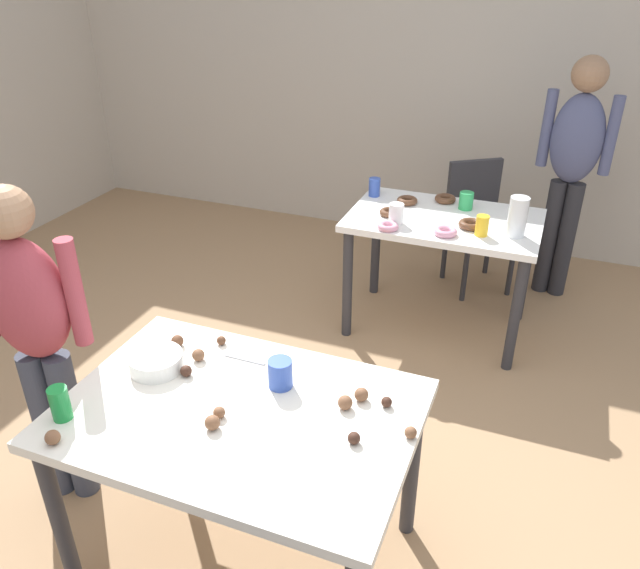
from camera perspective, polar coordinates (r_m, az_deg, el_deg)
name	(u,v)px	position (r m, az deg, el deg)	size (l,w,h in m)	color
ground_plane	(260,514)	(2.89, -5.46, -19.99)	(6.40, 6.40, 0.00)	#9E7A56
wall_back	(441,73)	(5.04, 10.97, 18.32)	(6.40, 0.10, 2.60)	#BCB2A3
dining_table_near	(239,431)	(2.28, -7.34, -13.01)	(1.23, 0.84, 0.75)	silver
dining_table_far	(443,235)	(3.80, 11.07, 4.45)	(1.10, 0.70, 0.75)	white
chair_far_table	(477,217)	(4.48, 14.08, 5.94)	(0.56, 0.56, 0.87)	#2D2D33
person_girl_near	(35,328)	(2.67, -24.45, -3.64)	(0.45, 0.28, 1.43)	#383D4C
person_adult_far	(573,159)	(4.36, 22.00, 10.52)	(0.46, 0.24, 1.58)	#28282D
mixing_bowl	(156,362)	(2.45, -14.66, -6.80)	(0.20, 0.20, 0.06)	white
soda_can	(60,403)	(2.30, -22.53, -9.94)	(0.07, 0.07, 0.12)	#198438
fork_near	(245,359)	(2.45, -6.83, -6.75)	(0.17, 0.02, 0.01)	silver
cup_near_0	(280,373)	(2.28, -3.63, -8.07)	(0.09, 0.09, 0.11)	#3351B2
cake_ball_0	(354,438)	(2.07, 3.10, -13.76)	(0.04, 0.04, 0.04)	#3D2319
cake_ball_1	(362,394)	(2.23, 3.80, -9.89)	(0.05, 0.05, 0.05)	brown
cake_ball_2	(53,437)	(2.23, -23.11, -12.65)	(0.05, 0.05, 0.05)	brown
cake_ball_3	(177,341)	(2.56, -12.82, -5.02)	(0.05, 0.05, 0.05)	brown
cake_ball_4	(221,340)	(2.54, -8.95, -5.04)	(0.04, 0.04, 0.04)	brown
cake_ball_5	(386,402)	(2.22, 6.05, -10.59)	(0.04, 0.04, 0.04)	#3D2319
cake_ball_6	(186,371)	(2.39, -12.07, -7.69)	(0.04, 0.04, 0.04)	#3D2319
cake_ball_7	(219,412)	(2.19, -9.14, -11.40)	(0.04, 0.04, 0.04)	brown
cake_ball_8	(212,423)	(2.14, -9.75, -12.26)	(0.05, 0.05, 0.05)	brown
cake_ball_9	(345,403)	(2.19, 2.30, -10.66)	(0.05, 0.05, 0.05)	brown
cake_ball_10	(198,355)	(2.46, -10.99, -6.30)	(0.05, 0.05, 0.05)	brown
cake_ball_11	(411,433)	(2.11, 8.23, -13.15)	(0.04, 0.04, 0.04)	brown
pitcher_far	(517,217)	(3.57, 17.49, 5.88)	(0.10, 0.10, 0.22)	white
cup_far_0	(482,226)	(3.54, 14.49, 5.20)	(0.07, 0.07, 0.11)	yellow
cup_far_1	(466,201)	(3.89, 13.13, 7.42)	(0.08, 0.08, 0.10)	green
cup_far_2	(396,214)	(3.61, 6.94, 6.41)	(0.08, 0.08, 0.12)	white
cup_far_3	(374,187)	(4.01, 4.96, 8.80)	(0.07, 0.07, 0.11)	#3351B2
donut_far_0	(407,201)	(3.92, 7.92, 7.56)	(0.13, 0.13, 0.04)	brown
donut_far_1	(390,212)	(3.73, 6.35, 6.52)	(0.12, 0.12, 0.04)	brown
donut_far_2	(445,232)	(3.52, 11.31, 4.72)	(0.13, 0.13, 0.04)	pink
donut_far_3	(471,224)	(3.64, 13.51, 5.33)	(0.14, 0.14, 0.04)	brown
donut_far_4	(445,199)	(3.99, 11.29, 7.64)	(0.13, 0.13, 0.04)	brown
donut_far_5	(388,226)	(3.54, 6.19, 5.27)	(0.12, 0.12, 0.04)	pink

